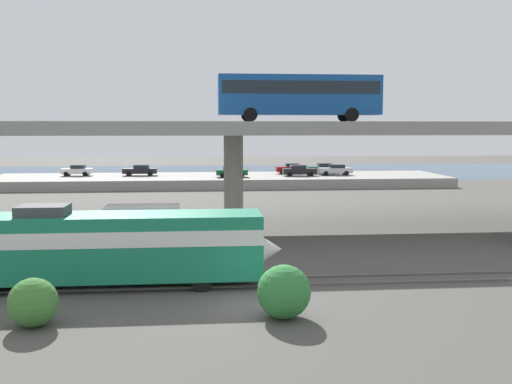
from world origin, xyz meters
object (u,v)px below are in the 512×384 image
(transit_bus_on_overpass, at_px, (299,94))
(parked_car_5, at_px, (335,170))
(parked_car_3, at_px, (299,170))
(service_truck_west, at_px, (157,227))
(parked_car_0, at_px, (77,170))
(train_locomotive, at_px, (117,244))
(parked_car_6, at_px, (231,171))
(parked_car_1, at_px, (323,168))
(parked_car_2, at_px, (140,170))
(parked_car_4, at_px, (291,168))

(transit_bus_on_overpass, height_order, parked_car_5, transit_bus_on_overpass)
(parked_car_3, bearing_deg, transit_bus_on_overpass, -99.58)
(service_truck_west, xyz_separation_m, parked_car_0, (-14.26, 44.64, 0.41))
(transit_bus_on_overpass, distance_m, parked_car_0, 46.30)
(parked_car_5, bearing_deg, service_truck_west, 63.37)
(train_locomotive, height_order, parked_car_6, train_locomotive)
(transit_bus_on_overpass, height_order, service_truck_west, transit_bus_on_overpass)
(parked_car_1, xyz_separation_m, parked_car_2, (-25.95, -1.36, 0.00))
(service_truck_west, xyz_separation_m, parked_car_4, (15.59, 45.68, 0.41))
(service_truck_west, bearing_deg, parked_car_2, 97.28)
(parked_car_3, bearing_deg, parked_car_2, 173.99)
(service_truck_west, relative_size, parked_car_0, 1.67)
(train_locomotive, relative_size, parked_car_3, 3.71)
(parked_car_3, relative_size, parked_car_6, 1.10)
(transit_bus_on_overpass, bearing_deg, parked_car_0, -57.60)
(train_locomotive, xyz_separation_m, parked_car_0, (-12.93, 52.54, -0.14))
(parked_car_2, bearing_deg, parked_car_5, 176.76)
(parked_car_2, height_order, parked_car_6, same)
(parked_car_2, distance_m, parked_car_6, 12.93)
(parked_car_6, bearing_deg, parked_car_2, 163.93)
(parked_car_2, height_order, parked_car_5, same)
(train_locomotive, bearing_deg, parked_car_2, 94.74)
(service_truck_west, height_order, parked_car_4, service_truck_west)
(service_truck_west, xyz_separation_m, parked_car_6, (6.78, 40.57, 0.41))
(service_truck_west, relative_size, parked_car_4, 1.63)
(service_truck_west, relative_size, parked_car_5, 1.46)
(parked_car_0, xyz_separation_m, parked_car_5, (35.63, -2.02, 0.00))
(parked_car_1, height_order, parked_car_2, same)
(parked_car_0, distance_m, parked_car_4, 29.86)
(train_locomotive, bearing_deg, transit_bus_on_overpass, 50.89)
(parked_car_2, xyz_separation_m, parked_car_6, (12.43, -3.58, -0.00))
(parked_car_2, bearing_deg, parked_car_4, -175.88)
(parked_car_1, bearing_deg, parked_car_0, 1.45)
(parked_car_6, bearing_deg, parked_car_5, 8.00)
(transit_bus_on_overpass, bearing_deg, train_locomotive, 50.89)
(parked_car_2, bearing_deg, parked_car_6, 163.93)
(parked_car_3, height_order, parked_car_4, same)
(train_locomotive, xyz_separation_m, parked_car_5, (22.70, 50.53, -0.14))
(parked_car_4, bearing_deg, parked_car_3, 98.51)
(parked_car_5, bearing_deg, parked_car_1, -69.80)
(parked_car_2, height_order, parked_car_4, same)
(transit_bus_on_overpass, relative_size, parked_car_0, 2.95)
(train_locomotive, relative_size, parked_car_6, 4.09)
(parked_car_5, bearing_deg, parked_car_0, -3.24)
(parked_car_4, height_order, parked_car_5, same)
(parked_car_0, distance_m, parked_car_1, 34.57)
(parked_car_3, xyz_separation_m, parked_car_4, (-0.57, 3.82, -0.00))
(parked_car_1, bearing_deg, train_locomotive, 67.96)
(transit_bus_on_overpass, relative_size, service_truck_west, 1.76)
(parked_car_4, bearing_deg, parked_car_2, 4.12)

